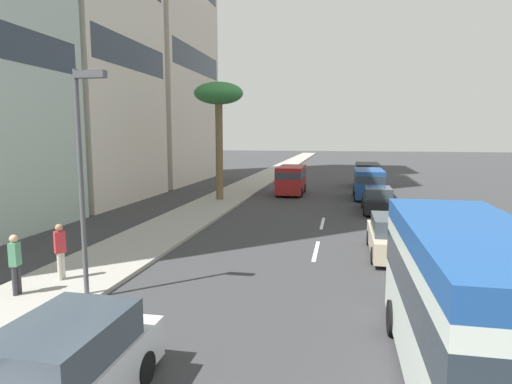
# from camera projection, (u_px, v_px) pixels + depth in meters

# --- Properties ---
(ground_plane) EXTENTS (198.00, 198.00, 0.00)m
(ground_plane) POSITION_uv_depth(u_px,v_px,m) (329.00, 196.00, 34.08)
(ground_plane) COLOR #38383A
(sidewalk_right) EXTENTS (162.00, 3.46, 0.15)m
(sidewalk_right) POSITION_uv_depth(u_px,v_px,m) (235.00, 193.00, 35.56)
(sidewalk_right) COLOR #9E9B93
(sidewalk_right) RESTS_ON ground_plane
(lane_stripe_mid) EXTENTS (3.20, 0.16, 0.01)m
(lane_stripe_mid) POSITION_uv_depth(u_px,v_px,m) (316.00, 251.00, 18.06)
(lane_stripe_mid) COLOR silver
(lane_stripe_mid) RESTS_ON ground_plane
(lane_stripe_far) EXTENTS (3.20, 0.16, 0.01)m
(lane_stripe_far) POSITION_uv_depth(u_px,v_px,m) (322.00, 223.00, 23.70)
(lane_stripe_far) COLOR silver
(lane_stripe_far) RESTS_ON ground_plane
(car_lead) EXTENTS (4.40, 1.79, 1.60)m
(car_lead) POSITION_uv_depth(u_px,v_px,m) (377.00, 200.00, 26.96)
(car_lead) COLOR black
(car_lead) RESTS_ON ground_plane
(minibus_second) EXTENTS (6.87, 2.44, 3.13)m
(minibus_second) POSITION_uv_depth(u_px,v_px,m) (468.00, 300.00, 8.13)
(minibus_second) COLOR silver
(minibus_second) RESTS_ON ground_plane
(car_third) EXTENTS (4.61, 1.81, 1.61)m
(car_third) POSITION_uv_depth(u_px,v_px,m) (392.00, 237.00, 17.32)
(car_third) COLOR beige
(car_third) RESTS_ON ground_plane
(van_fourth) EXTENTS (5.17, 2.17, 2.20)m
(van_fourth) POSITION_uv_depth(u_px,v_px,m) (367.00, 173.00, 40.09)
(van_fourth) COLOR black
(van_fourth) RESTS_ON ground_plane
(car_fifth) EXTENTS (4.51, 1.89, 1.71)m
(car_fifth) POSITION_uv_depth(u_px,v_px,m) (60.00, 377.00, 7.18)
(car_fifth) COLOR silver
(car_fifth) RESTS_ON ground_plane
(van_sixth) EXTENTS (4.93, 2.12, 2.28)m
(van_sixth) POSITION_uv_depth(u_px,v_px,m) (291.00, 178.00, 35.23)
(van_sixth) COLOR #A51E1E
(van_sixth) RESTS_ON ground_plane
(van_seventh) EXTENTS (4.90, 2.21, 2.22)m
(van_seventh) POSITION_uv_depth(u_px,v_px,m) (369.00, 182.00, 32.81)
(van_seventh) COLOR #1E478C
(van_seventh) RESTS_ON ground_plane
(pedestrian_near_lamp) EXTENTS (0.39, 0.37, 1.83)m
(pedestrian_near_lamp) POSITION_uv_depth(u_px,v_px,m) (60.00, 249.00, 13.92)
(pedestrian_near_lamp) COLOR beige
(pedestrian_near_lamp) RESTS_ON sidewalk_right
(pedestrian_mid_block) EXTENTS (0.36, 0.28, 1.79)m
(pedestrian_mid_block) POSITION_uv_depth(u_px,v_px,m) (15.00, 261.00, 12.59)
(pedestrian_mid_block) COLOR #333338
(pedestrian_mid_block) RESTS_ON sidewalk_right
(palm_tree) EXTENTS (3.47, 3.47, 8.36)m
(palm_tree) POSITION_uv_depth(u_px,v_px,m) (219.00, 99.00, 30.71)
(palm_tree) COLOR brown
(palm_tree) RESTS_ON sidewalk_right
(street_lamp) EXTENTS (0.24, 0.97, 6.44)m
(street_lamp) POSITION_uv_depth(u_px,v_px,m) (83.00, 158.00, 12.22)
(street_lamp) COLOR #4C4C51
(street_lamp) RESTS_ON sidewalk_right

